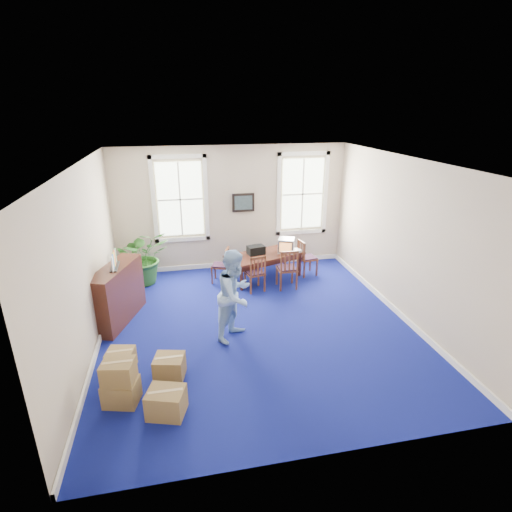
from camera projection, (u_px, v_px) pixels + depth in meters
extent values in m
plane|color=navy|center=(257.00, 325.00, 7.94)|extent=(6.50, 6.50, 0.00)
plane|color=white|center=(257.00, 162.00, 6.81)|extent=(6.50, 6.50, 0.00)
plane|color=#C2AF96|center=(232.00, 208.00, 10.35)|extent=(6.50, 0.00, 6.50)
plane|color=#C2AF96|center=(317.00, 348.00, 4.40)|extent=(6.50, 0.00, 6.50)
plane|color=#C2AF96|center=(85.00, 262.00, 6.81)|extent=(0.00, 6.50, 6.50)
plane|color=#C2AF96|center=(405.00, 240.00, 7.94)|extent=(0.00, 6.50, 6.50)
cube|color=white|center=(233.00, 264.00, 10.87)|extent=(6.00, 0.04, 0.12)
cube|color=white|center=(100.00, 339.00, 7.36)|extent=(0.04, 6.50, 0.12)
cube|color=white|center=(394.00, 308.00, 8.48)|extent=(0.04, 6.50, 0.12)
cube|color=white|center=(297.00, 250.00, 10.05)|extent=(0.25, 0.28, 0.06)
cube|color=black|center=(256.00, 250.00, 9.87)|extent=(0.47, 0.35, 0.21)
imported|color=#93BBEC|center=(235.00, 295.00, 7.28)|extent=(1.05, 1.07, 1.73)
cube|color=#482016|center=(117.00, 293.00, 7.94)|extent=(0.94, 1.62, 1.22)
imported|color=#245A1D|center=(144.00, 257.00, 9.64)|extent=(1.40, 1.27, 1.36)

